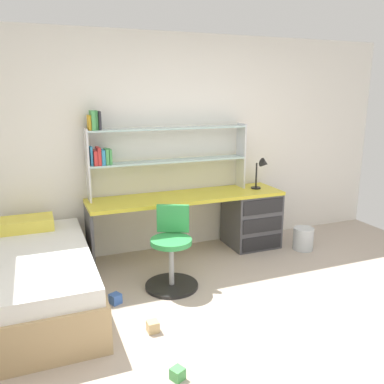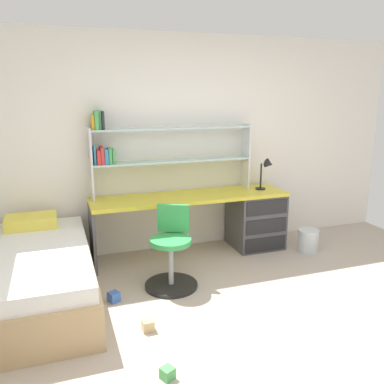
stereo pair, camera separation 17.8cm
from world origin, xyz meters
name	(u,v)px [view 2 (the right image)]	position (x,y,z in m)	size (l,w,h in m)	color
ground_plane	(277,349)	(0.00, 0.00, -0.01)	(5.61, 5.46, 0.02)	#B2A393
room_shell	(95,166)	(-1.15, 1.15, 1.26)	(5.61, 5.46, 2.52)	white
desk	(239,216)	(0.58, 1.92, 0.40)	(2.27, 0.57, 0.72)	gold
bookshelf_hutch	(154,147)	(-0.41, 2.09, 1.26)	(1.86, 0.22, 0.96)	silver
desk_lamp	(267,169)	(0.93, 1.89, 0.97)	(0.20, 0.17, 0.38)	black
swivel_chair	(171,256)	(-0.47, 1.23, 0.31)	(0.52, 0.52, 0.79)	black
bed_platform	(31,277)	(-1.75, 1.30, 0.26)	(1.07, 1.85, 0.63)	tan
waste_bin	(308,241)	(1.33, 1.54, 0.14)	(0.24, 0.24, 0.27)	silver
toy_block_blue_0	(114,297)	(-1.06, 1.09, 0.05)	(0.09, 0.09, 0.09)	#3860B7
toy_block_natural_1	(148,325)	(-0.87, 0.53, 0.04)	(0.09, 0.09, 0.09)	tan
toy_block_green_2	(167,373)	(-0.87, -0.06, 0.04)	(0.08, 0.08, 0.08)	#479E51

